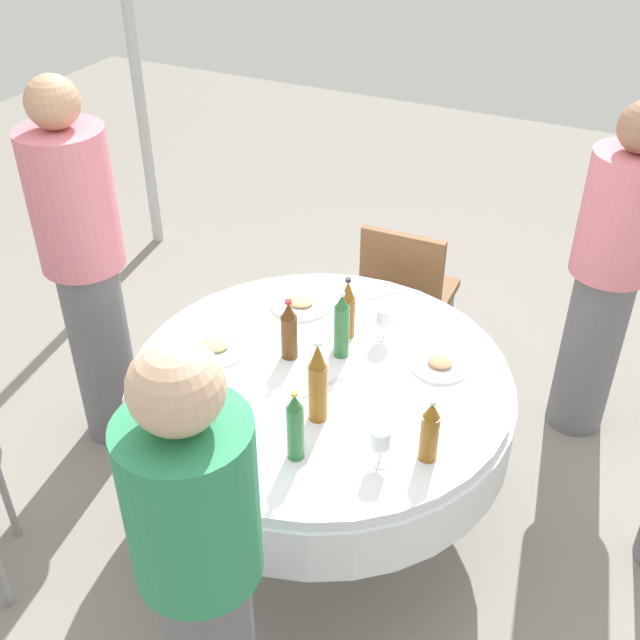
% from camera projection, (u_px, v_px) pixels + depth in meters
% --- Properties ---
extents(ground_plane, '(10.00, 10.00, 0.00)m').
position_uv_depth(ground_plane, '(320.00, 509.00, 3.31)').
color(ground_plane, gray).
extents(dining_table, '(1.45, 1.45, 0.74)m').
position_uv_depth(dining_table, '(320.00, 403.00, 2.97)').
color(dining_table, white).
rests_on(dining_table, ground_plane).
extents(bottle_amber_near, '(0.07, 0.07, 0.33)m').
position_uv_depth(bottle_amber_near, '(318.00, 383.00, 2.60)').
color(bottle_amber_near, '#8C5619').
rests_on(bottle_amber_near, dining_table).
extents(bottle_amber_west, '(0.06, 0.06, 0.24)m').
position_uv_depth(bottle_amber_west, '(430.00, 432.00, 2.46)').
color(bottle_amber_west, '#8C5619').
rests_on(bottle_amber_west, dining_table).
extents(bottle_green_rear, '(0.06, 0.06, 0.27)m').
position_uv_depth(bottle_green_rear, '(295.00, 427.00, 2.46)').
color(bottle_green_rear, '#2D6B38').
rests_on(bottle_green_rear, dining_table).
extents(bottle_amber_right, '(0.06, 0.06, 0.26)m').
position_uv_depth(bottle_amber_right, '(348.00, 310.00, 3.02)').
color(bottle_amber_right, '#8C5619').
rests_on(bottle_amber_right, dining_table).
extents(bottle_brown_south, '(0.06, 0.06, 0.25)m').
position_uv_depth(bottle_brown_south, '(289.00, 331.00, 2.91)').
color(bottle_brown_south, '#593314').
rests_on(bottle_brown_south, dining_table).
extents(bottle_green_left, '(0.06, 0.06, 0.28)m').
position_uv_depth(bottle_green_left, '(342.00, 326.00, 2.91)').
color(bottle_green_left, '#2D6B38').
rests_on(bottle_green_left, dining_table).
extents(wine_glass_right, '(0.07, 0.07, 0.15)m').
position_uv_depth(wine_glass_right, '(380.00, 439.00, 2.45)').
color(wine_glass_right, white).
rests_on(wine_glass_right, dining_table).
extents(wine_glass_south, '(0.07, 0.07, 0.15)m').
position_uv_depth(wine_glass_south, '(220.00, 431.00, 2.47)').
color(wine_glass_south, white).
rests_on(wine_glass_south, dining_table).
extents(wine_glass_left, '(0.07, 0.07, 0.14)m').
position_uv_depth(wine_glass_left, '(385.00, 317.00, 3.01)').
color(wine_glass_left, white).
rests_on(wine_glass_left, dining_table).
extents(plate_north, '(0.24, 0.24, 0.04)m').
position_uv_depth(plate_north, '(215.00, 348.00, 3.00)').
color(plate_north, white).
rests_on(plate_north, dining_table).
extents(plate_mid, '(0.21, 0.21, 0.04)m').
position_uv_depth(plate_mid, '(440.00, 365.00, 2.91)').
color(plate_mid, white).
rests_on(plate_mid, dining_table).
extents(plate_inner, '(0.24, 0.24, 0.04)m').
position_uv_depth(plate_inner, '(301.00, 304.00, 3.25)').
color(plate_inner, white).
rests_on(plate_inner, dining_table).
extents(spoon_west, '(0.13, 0.15, 0.00)m').
position_uv_depth(spoon_west, '(378.00, 296.00, 3.32)').
color(spoon_west, silver).
rests_on(spoon_west, dining_table).
extents(spoon_rear, '(0.09, 0.17, 0.00)m').
position_uv_depth(spoon_rear, '(322.00, 387.00, 2.82)').
color(spoon_rear, silver).
rests_on(spoon_rear, dining_table).
extents(folded_napkin, '(0.13, 0.13, 0.02)m').
position_uv_depth(folded_napkin, '(232.00, 397.00, 2.76)').
color(folded_napkin, white).
rests_on(folded_napkin, dining_table).
extents(person_near, '(0.34, 0.34, 1.58)m').
position_uv_depth(person_near, '(608.00, 274.00, 3.31)').
color(person_near, slate).
rests_on(person_near, ground_plane).
extents(person_west, '(0.34, 0.34, 1.69)m').
position_uv_depth(person_west, '(86.00, 268.00, 3.22)').
color(person_west, slate).
rests_on(person_west, ground_plane).
extents(person_rear, '(0.34, 0.34, 1.56)m').
position_uv_depth(person_rear, '(201.00, 569.00, 2.08)').
color(person_rear, slate).
rests_on(person_rear, ground_plane).
extents(chair_left, '(0.41, 0.41, 0.87)m').
position_uv_depth(chair_left, '(406.00, 289.00, 3.78)').
color(chair_left, brown).
rests_on(chair_left, ground_plane).
extents(tent_pole_main, '(0.07, 0.07, 2.63)m').
position_uv_depth(tent_pole_main, '(132.00, 40.00, 4.52)').
color(tent_pole_main, '#B2B5B7').
rests_on(tent_pole_main, ground_plane).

